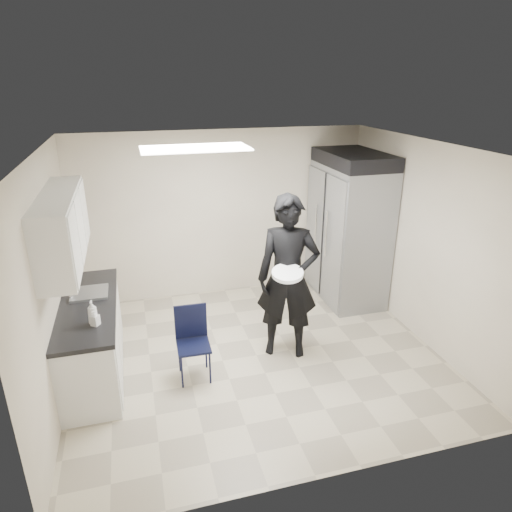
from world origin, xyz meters
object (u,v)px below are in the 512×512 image
object	(u,v)px
folding_chair	(194,346)
commercial_fridge	(348,234)
lower_counter	(92,340)
man_tuxedo	(288,278)

from	to	relation	value
folding_chair	commercial_fridge	bearing A→B (deg)	31.27
commercial_fridge	lower_counter	bearing A→B (deg)	-164.12
lower_counter	folding_chair	distance (m)	1.21
lower_counter	commercial_fridge	world-z (taller)	commercial_fridge
lower_counter	man_tuxedo	size ratio (longest dim) A/B	0.92
lower_counter	man_tuxedo	world-z (taller)	man_tuxedo
folding_chair	man_tuxedo	xyz separation A→B (m)	(1.22, 0.24, 0.61)
man_tuxedo	lower_counter	bearing A→B (deg)	-163.59
commercial_fridge	man_tuxedo	xyz separation A→B (m)	(-1.43, -1.27, -0.02)
lower_counter	folding_chair	bearing A→B (deg)	-21.15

